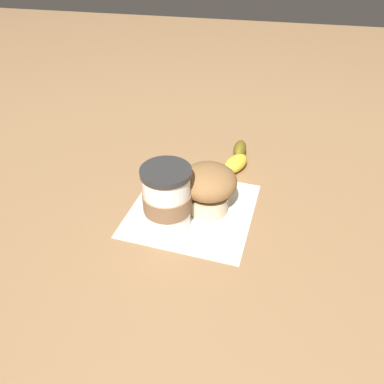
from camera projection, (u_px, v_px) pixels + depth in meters
name	position (u px, v px, depth m)	size (l,w,h in m)	color
ground_plane	(192.00, 210.00, 0.72)	(3.00, 3.00, 0.00)	#936D47
paper_napkin	(192.00, 210.00, 0.71)	(0.23, 0.23, 0.00)	white
coffee_cup	(167.00, 198.00, 0.65)	(0.09, 0.09, 0.12)	white
muffin	(208.00, 187.00, 0.68)	(0.10, 0.10, 0.09)	beige
banana	(223.00, 168.00, 0.80)	(0.20, 0.14, 0.04)	yellow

